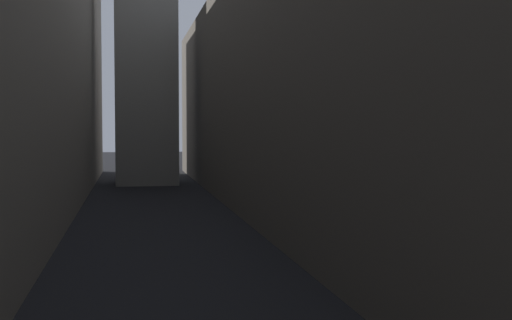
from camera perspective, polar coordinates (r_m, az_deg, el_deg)
The scene contains 2 objects.
ground_plane at distance 40.73m, azimuth -7.93°, elevation -5.88°, with size 264.00×264.00×0.00m, color black.
building_block_right at distance 44.12m, azimuth 5.85°, elevation 6.63°, with size 10.20×108.00×18.17m, color #60594F.
Camera 1 is at (-1.80, 7.77, 6.08)m, focal length 47.71 mm.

